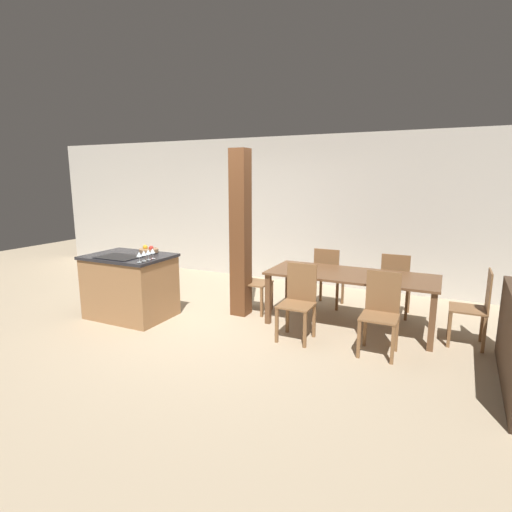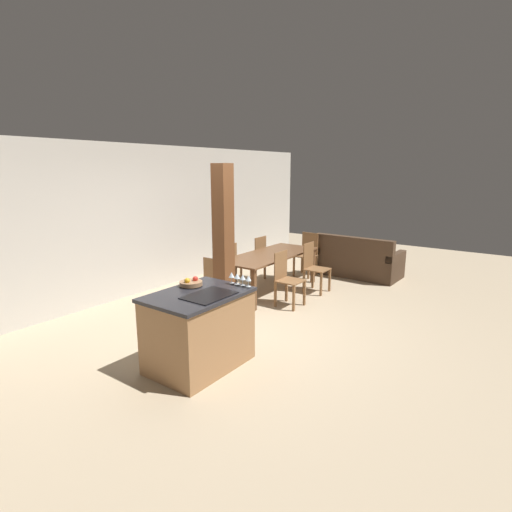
# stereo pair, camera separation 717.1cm
# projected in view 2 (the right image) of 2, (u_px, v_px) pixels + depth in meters

# --- Properties ---
(ground_plane) EXTENTS (16.00, 16.00, 0.00)m
(ground_plane) POSITION_uv_depth(u_px,v_px,m) (243.00, 329.00, 5.77)
(ground_plane) COLOR tan
(wall_back) EXTENTS (11.20, 0.08, 2.70)m
(wall_back) POSITION_uv_depth(u_px,v_px,m) (123.00, 222.00, 6.99)
(wall_back) COLOR beige
(wall_back) RESTS_ON ground_plane
(kitchen_island) EXTENTS (1.16, 0.83, 0.90)m
(kitchen_island) POSITION_uv_depth(u_px,v_px,m) (199.00, 330.00, 4.61)
(kitchen_island) COLOR #9E7047
(kitchen_island) RESTS_ON ground_plane
(fruit_bowl) EXTENTS (0.27, 0.27, 0.10)m
(fruit_bowl) POSITION_uv_depth(u_px,v_px,m) (191.00, 283.00, 4.76)
(fruit_bowl) COLOR #99704C
(fruit_bowl) RESTS_ON kitchen_island
(wine_glass_near) EXTENTS (0.07, 0.07, 0.14)m
(wine_glass_near) POSITION_uv_depth(u_px,v_px,m) (248.00, 279.00, 4.69)
(wine_glass_near) COLOR silver
(wine_glass_near) RESTS_ON kitchen_island
(wine_glass_middle) EXTENTS (0.07, 0.07, 0.14)m
(wine_glass_middle) POSITION_uv_depth(u_px,v_px,m) (243.00, 277.00, 4.74)
(wine_glass_middle) COLOR silver
(wine_glass_middle) RESTS_ON kitchen_island
(wine_glass_far) EXTENTS (0.07, 0.07, 0.14)m
(wine_glass_far) POSITION_uv_depth(u_px,v_px,m) (237.00, 276.00, 4.79)
(wine_glass_far) COLOR silver
(wine_glass_far) RESTS_ON kitchen_island
(wine_glass_end) EXTENTS (0.07, 0.07, 0.14)m
(wine_glass_end) POSITION_uv_depth(u_px,v_px,m) (232.00, 275.00, 4.84)
(wine_glass_end) COLOR silver
(wine_glass_end) RESTS_ON kitchen_island
(dining_table) EXTENTS (2.16, 0.88, 0.72)m
(dining_table) POSITION_uv_depth(u_px,v_px,m) (270.00, 258.00, 7.41)
(dining_table) COLOR brown
(dining_table) RESTS_ON ground_plane
(dining_chair_near_left) EXTENTS (0.40, 0.40, 0.92)m
(dining_chair_near_left) POSITION_uv_depth(u_px,v_px,m) (286.00, 278.00, 6.68)
(dining_chair_near_left) COLOR brown
(dining_chair_near_left) RESTS_ON ground_plane
(dining_chair_near_right) EXTENTS (0.40, 0.40, 0.92)m
(dining_chair_near_right) POSITION_uv_depth(u_px,v_px,m) (314.00, 266.00, 7.45)
(dining_chair_near_right) COLOR brown
(dining_chair_near_right) RESTS_ON ground_plane
(dining_chair_far_left) EXTENTS (0.40, 0.40, 0.92)m
(dining_chair_far_left) POSITION_uv_depth(u_px,v_px,m) (225.00, 267.00, 7.44)
(dining_chair_far_left) COLOR brown
(dining_chair_far_left) RESTS_ON ground_plane
(dining_chair_far_right) EXTENTS (0.40, 0.40, 0.92)m
(dining_chair_far_right) POSITION_uv_depth(u_px,v_px,m) (256.00, 257.00, 8.21)
(dining_chair_far_right) COLOR brown
(dining_chair_far_right) RESTS_ON ground_plane
(dining_chair_head_end) EXTENTS (0.40, 0.40, 0.92)m
(dining_chair_head_end) POSITION_uv_depth(u_px,v_px,m) (218.00, 284.00, 6.29)
(dining_chair_head_end) COLOR brown
(dining_chair_head_end) RESTS_ON ground_plane
(dining_chair_foot_end) EXTENTS (0.40, 0.40, 0.92)m
(dining_chair_foot_end) POSITION_uv_depth(u_px,v_px,m) (307.00, 253.00, 8.60)
(dining_chair_foot_end) COLOR brown
(dining_chair_foot_end) RESTS_ON ground_plane
(couch) EXTENTS (0.91, 1.73, 0.89)m
(couch) POSITION_uv_depth(u_px,v_px,m) (358.00, 262.00, 8.58)
(couch) COLOR #473323
(couch) RESTS_ON ground_plane
(timber_post) EXTENTS (0.24, 0.24, 2.35)m
(timber_post) POSITION_uv_depth(u_px,v_px,m) (223.00, 243.00, 5.97)
(timber_post) COLOR brown
(timber_post) RESTS_ON ground_plane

